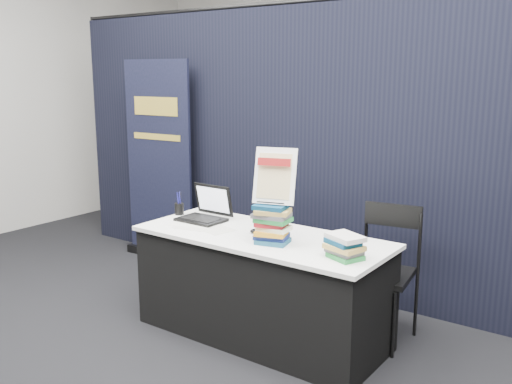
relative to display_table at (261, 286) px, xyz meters
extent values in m
plane|color=black|center=(0.00, -0.55, -0.38)|extent=(8.00, 8.00, 0.00)
cube|color=#BBB8B1|center=(0.00, 3.45, 1.37)|extent=(8.00, 0.02, 3.50)
cube|color=black|center=(0.00, 1.05, 0.82)|extent=(6.00, 0.08, 2.40)
cube|color=black|center=(0.00, 0.00, -0.02)|extent=(1.76, 0.71, 0.72)
cube|color=white|center=(0.00, 0.00, 0.36)|extent=(1.80, 0.75, 0.03)
cube|color=black|center=(-0.58, 0.03, 0.38)|extent=(0.35, 0.24, 0.02)
cube|color=black|center=(-0.58, 0.15, 0.52)|extent=(0.35, 0.06, 0.24)
cube|color=white|center=(-0.58, 0.14, 0.52)|extent=(0.29, 0.04, 0.19)
ellipsoid|color=black|center=(-0.06, 0.02, 0.39)|extent=(0.09, 0.11, 0.03)
cube|color=white|center=(-0.59, -0.05, 0.38)|extent=(0.37, 0.32, 0.00)
cube|color=silver|center=(-0.52, -0.13, 0.38)|extent=(0.30, 0.24, 0.00)
cube|color=silver|center=(-0.36, -0.08, 0.38)|extent=(0.32, 0.26, 0.00)
cylinder|color=black|center=(-0.86, 0.09, 0.42)|extent=(0.08, 0.08, 0.09)
cube|color=navy|center=(0.17, -0.12, 0.39)|extent=(0.24, 0.21, 0.03)
cube|color=navy|center=(0.17, -0.12, 0.42)|extent=(0.24, 0.21, 0.03)
cube|color=orange|center=(0.17, -0.12, 0.45)|extent=(0.24, 0.21, 0.03)
cube|color=#FAF7CC|center=(0.17, -0.12, 0.48)|extent=(0.24, 0.21, 0.03)
cube|color=maroon|center=(0.17, -0.12, 0.50)|extent=(0.24, 0.21, 0.03)
cube|color=#207935|center=(0.17, -0.12, 0.53)|extent=(0.24, 0.21, 0.03)
cube|color=#56555B|center=(0.17, -0.12, 0.56)|extent=(0.24, 0.21, 0.03)
cube|color=tan|center=(0.17, -0.12, 0.59)|extent=(0.24, 0.21, 0.03)
cube|color=navy|center=(0.17, -0.12, 0.62)|extent=(0.24, 0.21, 0.03)
cube|color=#207935|center=(0.70, -0.13, 0.39)|extent=(0.25, 0.22, 0.03)
cube|color=#56555B|center=(0.70, -0.13, 0.42)|extent=(0.25, 0.22, 0.03)
cube|color=tan|center=(0.70, -0.13, 0.45)|extent=(0.25, 0.22, 0.03)
cube|color=navy|center=(0.70, -0.13, 0.48)|extent=(0.25, 0.22, 0.03)
cube|color=silver|center=(0.70, -0.13, 0.51)|extent=(0.25, 0.22, 0.03)
cube|color=black|center=(0.17, -0.13, 0.65)|extent=(0.18, 0.07, 0.02)
cylinder|color=black|center=(0.09, -0.05, 0.75)|extent=(0.04, 0.09, 0.27)
cylinder|color=black|center=(0.24, -0.05, 0.75)|extent=(0.04, 0.09, 0.27)
cube|color=white|center=(0.17, -0.09, 0.82)|extent=(0.30, 0.19, 0.36)
cube|color=beige|center=(0.17, -0.09, 0.82)|extent=(0.24, 0.14, 0.29)
cube|color=maroon|center=(0.17, -0.10, 0.91)|extent=(0.22, 0.08, 0.05)
cube|color=black|center=(-1.85, 0.82, -0.34)|extent=(0.84, 0.16, 0.08)
cube|color=black|center=(-1.85, 0.84, 0.61)|extent=(0.79, 0.08, 1.98)
cube|color=gold|center=(-1.85, 0.83, 1.16)|extent=(0.54, 0.04, 0.18)
cube|color=gold|center=(-1.85, 0.83, 0.86)|extent=(0.59, 0.04, 0.06)
cylinder|color=black|center=(0.49, 0.24, -0.15)|extent=(0.02, 0.02, 0.46)
cylinder|color=black|center=(0.89, 0.24, -0.15)|extent=(0.02, 0.02, 0.46)
cylinder|color=black|center=(0.49, 0.64, -0.15)|extent=(0.02, 0.02, 0.46)
cylinder|color=black|center=(0.89, 0.64, -0.15)|extent=(0.02, 0.02, 0.46)
cube|color=black|center=(0.69, 0.44, 0.10)|extent=(0.48, 0.48, 0.04)
cube|color=black|center=(0.69, 0.64, 0.49)|extent=(0.41, 0.09, 0.16)
camera|label=1|loc=(2.20, -3.11, 1.48)|focal=40.00mm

